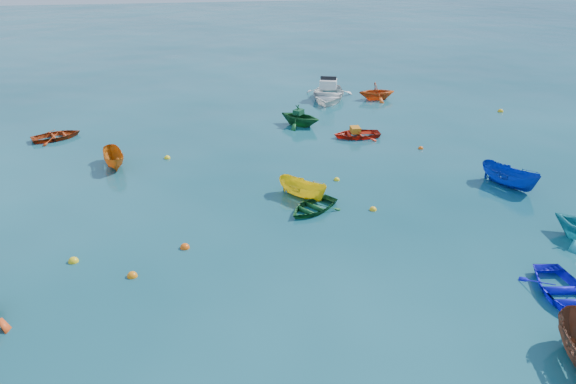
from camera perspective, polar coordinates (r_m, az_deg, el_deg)
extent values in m
plane|color=#093744|center=(21.63, 1.89, -6.61)|extent=(160.00, 160.00, 0.00)
imported|color=#1111D9|center=(21.63, 26.15, -9.58)|extent=(2.71, 3.50, 0.67)
imported|color=yellow|center=(26.18, 1.50, -0.55)|extent=(2.55, 2.61, 1.03)
imported|color=#124D22|center=(25.01, 2.51, -1.88)|extent=(3.18, 3.05, 0.54)
imported|color=#9F300D|center=(36.23, -22.42, 5.03)|extent=(3.37, 2.97, 0.58)
imported|color=#BF5E12|center=(30.96, -17.15, 2.52)|extent=(1.64, 2.81, 1.02)
imported|color=#125121|center=(35.84, 1.20, 6.78)|extent=(3.56, 3.51, 1.42)
imported|color=red|center=(34.05, 6.97, 5.57)|extent=(2.80, 2.01, 0.58)
imported|color=#0D2EA2|center=(29.31, 21.44, 0.54)|extent=(2.52, 3.17, 1.16)
imported|color=#D44D14|center=(41.96, 8.95, 9.28)|extent=(2.64, 2.29, 1.36)
imported|color=white|center=(41.56, 4.07, 9.37)|extent=(4.65, 5.59, 1.60)
cube|color=#114727|center=(35.62, 1.08, 8.13)|extent=(0.78, 0.80, 0.31)
cube|color=orange|center=(33.87, 6.85, 6.30)|extent=(0.54, 0.71, 0.34)
sphere|color=#F1580D|center=(22.55, -10.43, -5.61)|extent=(0.38, 0.38, 0.38)
sphere|color=yellow|center=(25.31, 8.63, -1.82)|extent=(0.33, 0.33, 0.33)
sphere|color=yellow|center=(22.82, -20.95, -6.63)|extent=(0.39, 0.39, 0.39)
sphere|color=orange|center=(21.27, -15.53, -8.26)|extent=(0.38, 0.38, 0.38)
sphere|color=yellow|center=(28.05, 4.96, 1.21)|extent=(0.30, 0.30, 0.30)
sphere|color=yellow|center=(31.31, -12.17, 3.36)|extent=(0.34, 0.34, 0.34)
sphere|color=#E2550C|center=(32.85, 13.33, 4.30)|extent=(0.29, 0.29, 0.29)
sphere|color=gold|center=(41.21, 20.77, 7.63)|extent=(0.39, 0.39, 0.39)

